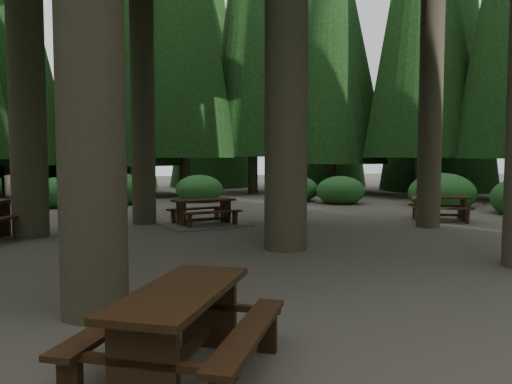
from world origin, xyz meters
name	(u,v)px	position (x,y,z in m)	size (l,w,h in m)	color
ground	(250,253)	(0.00, 0.00, 0.00)	(80.00, 80.00, 0.00)	#4D463F
picnic_table_c	(204,217)	(-0.03, 4.09, 0.23)	(2.42, 2.15, 0.71)	gray
picnic_table_d	(440,204)	(6.67, 3.03, 0.46)	(2.04, 1.91, 0.70)	black
picnic_table_e	(181,319)	(-2.12, -4.93, 0.50)	(2.09, 2.20, 0.75)	black
shrub_ring	(272,226)	(0.70, 0.75, 0.40)	(23.86, 24.64, 1.49)	#21602A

